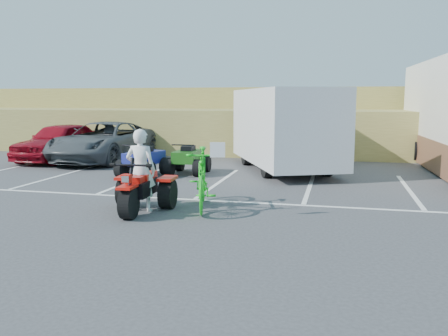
% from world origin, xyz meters
% --- Properties ---
extents(ground, '(100.00, 100.00, 0.00)m').
position_xyz_m(ground, '(0.00, 0.00, 0.00)').
color(ground, '#3A3A3C').
rests_on(ground, ground).
extents(parking_stripes, '(28.00, 5.16, 0.01)m').
position_xyz_m(parking_stripes, '(0.87, 4.07, 0.00)').
color(parking_stripes, white).
rests_on(parking_stripes, ground).
extents(grass_embankment, '(40.00, 8.50, 3.10)m').
position_xyz_m(grass_embankment, '(0.00, 15.48, 1.42)').
color(grass_embankment, olive).
rests_on(grass_embankment, ground).
extents(red_trike_atv, '(1.44, 1.86, 1.16)m').
position_xyz_m(red_trike_atv, '(-0.79, 0.87, 0.00)').
color(red_trike_atv, red).
rests_on(red_trike_atv, ground).
extents(rider, '(0.70, 0.48, 1.85)m').
position_xyz_m(rider, '(-0.80, 1.02, 0.92)').
color(rider, white).
rests_on(rider, ground).
extents(green_dirt_bike, '(1.21, 2.42, 1.40)m').
position_xyz_m(green_dirt_bike, '(0.47, 1.54, 0.70)').
color(green_dirt_bike, '#14BF19').
rests_on(green_dirt_bike, ground).
extents(grey_pickup, '(2.74, 5.74, 1.58)m').
position_xyz_m(grey_pickup, '(-5.78, 8.78, 0.79)').
color(grey_pickup, '#464A4E').
rests_on(grey_pickup, ground).
extents(red_car, '(2.19, 4.68, 1.55)m').
position_xyz_m(red_car, '(-7.60, 8.53, 0.78)').
color(red_car, maroon).
rests_on(red_car, ground).
extents(cargo_trailer, '(4.65, 6.56, 2.84)m').
position_xyz_m(cargo_trailer, '(1.60, 7.96, 1.54)').
color(cargo_trailer, silver).
rests_on(cargo_trailer, ground).
extents(quad_atv_blue, '(1.50, 1.85, 1.08)m').
position_xyz_m(quad_atv_blue, '(-2.66, 5.55, 0.00)').
color(quad_atv_blue, navy).
rests_on(quad_atv_blue, ground).
extents(quad_atv_green, '(1.24, 1.64, 1.06)m').
position_xyz_m(quad_atv_green, '(-1.44, 6.41, 0.00)').
color(quad_atv_green, '#195312').
rests_on(quad_atv_green, ground).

